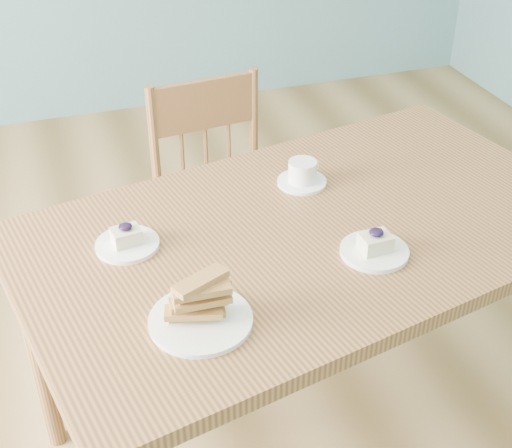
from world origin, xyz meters
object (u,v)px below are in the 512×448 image
object	(u,v)px
dining_chair	(222,209)
coffee_cup	(303,174)
cheesecake_plate_far	(127,241)
biscotti_plate	(200,308)
dining_table	(310,250)
cheesecake_plate_near	(375,248)

from	to	relation	value
dining_chair	coffee_cup	distance (m)	0.60
cheesecake_plate_far	biscotti_plate	bearing A→B (deg)	-72.89
dining_table	cheesecake_plate_far	size ratio (longest dim) A/B	10.37
dining_table	cheesecake_plate_near	world-z (taller)	cheesecake_plate_near
dining_chair	cheesecake_plate_near	world-z (taller)	dining_chair
cheesecake_plate_near	cheesecake_plate_far	distance (m)	0.61
cheesecake_plate_far	coffee_cup	size ratio (longest dim) A/B	1.13
cheesecake_plate_near	cheesecake_plate_far	size ratio (longest dim) A/B	1.06
dining_table	cheesecake_plate_near	bearing A→B (deg)	-70.83
dining_chair	cheesecake_plate_near	bearing A→B (deg)	-85.16
coffee_cup	biscotti_plate	distance (m)	0.64
cheesecake_plate_near	coffee_cup	bearing A→B (deg)	96.72
dining_table	coffee_cup	bearing A→B (deg)	63.39
dining_chair	cheesecake_plate_far	distance (m)	0.81
dining_chair	dining_table	bearing A→B (deg)	-90.78
dining_table	dining_chair	world-z (taller)	dining_chair
cheesecake_plate_far	coffee_cup	distance (m)	0.55
cheesecake_plate_near	biscotti_plate	xyz separation A→B (m)	(-0.47, -0.11, 0.02)
dining_chair	biscotti_plate	bearing A→B (deg)	-114.37
cheesecake_plate_far	biscotti_plate	distance (m)	0.34
cheesecake_plate_near	cheesecake_plate_far	xyz separation A→B (m)	(-0.57, 0.22, -0.00)
biscotti_plate	cheesecake_plate_near	bearing A→B (deg)	13.12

